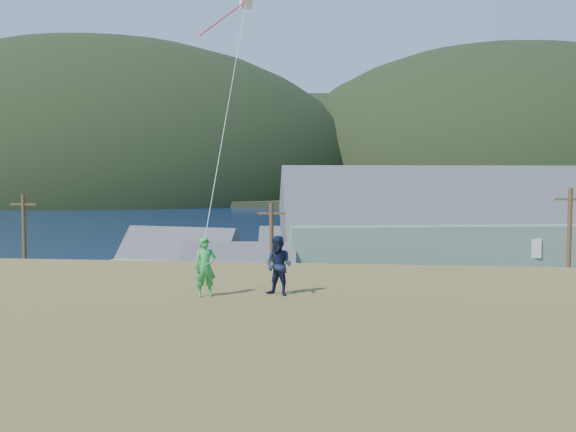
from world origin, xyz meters
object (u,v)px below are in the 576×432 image
Objects in this scene: wharf at (281,259)px; kite_flyer_green at (205,267)px; shed_white at (238,284)px; shed_palegreen_near at (177,267)px; lodge at (515,239)px; shed_palegreen_far at (306,255)px; kite_flyer_navy at (279,266)px.

wharf is 17.56× the size of kite_flyer_green.
wharf is at bearing 86.56° from shed_white.
shed_palegreen_near is 9.35m from shed_white.
lodge is 41.69m from kite_flyer_green.
shed_palegreen_near reaches higher than shed_palegreen_far.
lodge is at bearing 16.61° from shed_palegreen_near.
kite_flyer_green is (4.84, -28.96, 5.41)m from shed_white.
lodge is (21.95, -20.68, 4.68)m from wharf.
shed_palegreen_near is 7.19× the size of kite_flyer_navy.
shed_white reaches higher than wharf.
lodge reaches higher than shed_palegreen_near.
wharf is at bearing 104.92° from shed_palegreen_far.
shed_white is at bearing -88.45° from wharf.
lodge reaches higher than kite_flyer_navy.
lodge is at bearing 91.83° from kite_flyer_navy.
lodge is 4.54× the size of shed_white.
shed_palegreen_far is 6.47× the size of kite_flyer_navy.
lodge reaches higher than shed_palegreen_far.
wharf is 0.66× the size of lodge.
shed_palegreen_near is at bearing -133.86° from shed_palegreen_far.
lodge reaches higher than kite_flyer_green.
lodge is 27.86m from shed_palegreen_near.
shed_palegreen_far is (9.70, 11.79, -0.27)m from shed_palegreen_near.
shed_white is (0.81, -29.98, 2.08)m from wharf.
wharf is at bearing 71.55° from kite_flyer_green.
shed_palegreen_far is at bearing -70.67° from wharf.
shed_palegreen_near is at bearing 83.69° from kite_flyer_green.
lodge is 40.64m from kite_flyer_navy.
shed_palegreen_near is 7.32× the size of kite_flyer_green.
wharf is 59.69m from kite_flyer_green.
kite_flyer_navy reaches higher than shed_palegreen_near.
kite_flyer_green is 1.84m from kite_flyer_navy.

